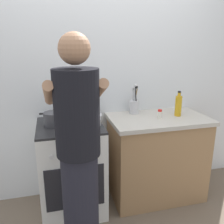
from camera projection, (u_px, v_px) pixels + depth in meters
name	position (u px, v px, depth m)	size (l,w,h in m)	color
ground	(110.00, 210.00, 2.43)	(6.00, 6.00, 0.00)	#6B5B4C
back_wall	(117.00, 79.00, 2.59)	(3.20, 0.10, 2.50)	silver
countertop	(156.00, 157.00, 2.57)	(1.00, 0.60, 0.90)	#99724C
stove_range	(72.00, 168.00, 2.36)	(0.60, 0.62, 0.90)	white
pot	(54.00, 119.00, 2.19)	(0.25, 0.18, 0.13)	#38383D
mixing_bowl	(85.00, 119.00, 2.21)	(0.31, 0.31, 0.10)	#B7B7BC
utensil_crock	(134.00, 104.00, 2.55)	(0.10, 0.10, 0.32)	silver
spice_bottle	(160.00, 114.00, 2.41)	(0.04, 0.04, 0.09)	silver
oil_bottle	(178.00, 105.00, 2.47)	(0.07, 0.07, 0.26)	gold
person	(79.00, 159.00, 1.67)	(0.41, 0.50, 1.70)	black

